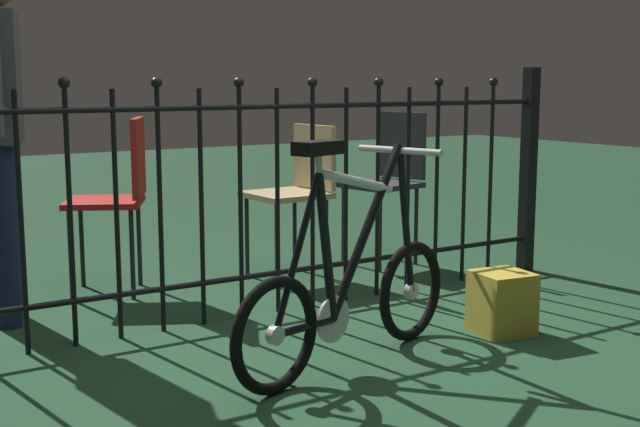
% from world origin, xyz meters
% --- Properties ---
extents(ground_plane, '(20.00, 20.00, 0.00)m').
position_xyz_m(ground_plane, '(0.00, 0.00, 0.00)').
color(ground_plane, '#1F4329').
extents(iron_fence, '(3.47, 0.07, 1.16)m').
position_xyz_m(iron_fence, '(-0.05, 0.74, 0.58)').
color(iron_fence, black).
rests_on(iron_fence, ground).
extents(bicycle, '(1.21, 0.48, 0.88)m').
position_xyz_m(bicycle, '(-0.10, -0.07, 0.30)').
color(bicycle, black).
rests_on(bicycle, ground).
extents(chair_tan, '(0.41, 0.41, 0.85)m').
position_xyz_m(chair_tan, '(0.51, 1.31, 0.52)').
color(chair_tan, black).
rests_on(chair_tan, ground).
extents(chair_red, '(0.51, 0.51, 0.90)m').
position_xyz_m(chair_red, '(-0.44, 1.50, 0.55)').
color(chair_red, black).
rests_on(chair_red, ground).
extents(chair_charcoal, '(0.44, 0.43, 0.90)m').
position_xyz_m(chair_charcoal, '(1.17, 1.34, 0.55)').
color(chair_charcoal, black).
rests_on(chair_charcoal, ground).
extents(display_crate, '(0.26, 0.26, 0.27)m').
position_xyz_m(display_crate, '(0.69, -0.09, 0.14)').
color(display_crate, '#B29933').
rests_on(display_crate, ground).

